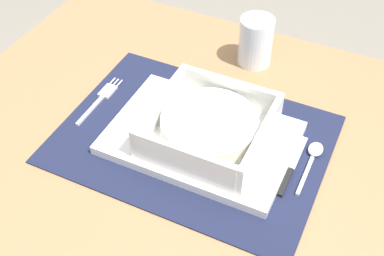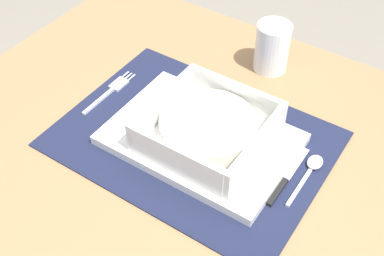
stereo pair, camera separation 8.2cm
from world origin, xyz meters
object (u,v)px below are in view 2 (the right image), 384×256
Objects in this scene: butter_knife at (285,179)px; spoon at (312,167)px; fork at (113,89)px; dining_table at (190,179)px; porridge_bowl at (208,129)px; drinking_glass at (272,49)px.

spoon is at bearing 58.46° from butter_knife.
spoon reaches higher than fork.
dining_table is 6.65× the size of butter_knife.
porridge_bowl is at bearing -179.65° from butter_knife.
drinking_glass reaches higher than fork.
spoon is at bearing 13.06° from dining_table.
porridge_bowl is 0.17m from spoon.
butter_knife is (0.14, 0.00, -0.03)m from porridge_bowl.
porridge_bowl is 1.35× the size of fork.
porridge_bowl is 0.14m from butter_knife.
drinking_glass reaches higher than porridge_bowl.
fork is 1.42× the size of drinking_glass.
dining_table is 0.29m from drinking_glass.
spoon is at bearing -48.52° from drinking_glass.
fork is at bearing -177.79° from spoon.
butter_knife is 0.29m from drinking_glass.
butter_knife is at bearing 1.46° from porridge_bowl.
porridge_bowl is at bearing -1.13° from dining_table.
drinking_glass is (-0.15, 0.24, 0.04)m from butter_knife.
fork is (-0.19, 0.02, 0.11)m from dining_table.
porridge_bowl is at bearing -165.54° from spoon.
porridge_bowl reaches higher than butter_knife.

